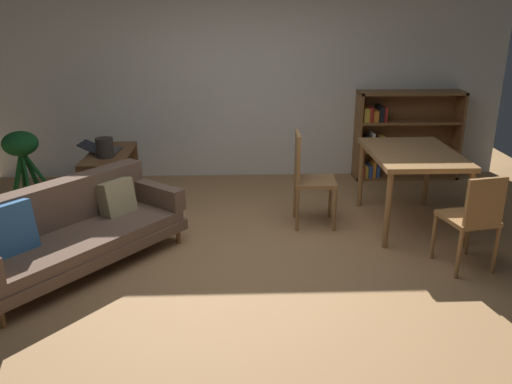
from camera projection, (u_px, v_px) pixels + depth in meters
name	position (u px, v px, depth m)	size (l,w,h in m)	color
ground_plane	(256.00, 263.00, 4.77)	(8.16, 8.16, 0.00)	#A87A4C
back_wall_panel	(248.00, 76.00, 6.86)	(6.80, 0.10, 2.70)	silver
fabric_couch	(70.00, 229.00, 4.59)	(1.82, 2.00, 0.74)	brown
media_console	(111.00, 179.00, 6.11)	(0.46, 1.07, 0.62)	brown
open_laptop	(102.00, 149.00, 6.05)	(0.46, 0.34, 0.11)	#333338
desk_speaker	(105.00, 148.00, 5.80)	(0.19, 0.19, 0.22)	#2D2823
potted_floor_plant	(24.00, 169.00, 5.77)	(0.45, 0.47, 0.94)	brown
dining_table	(413.00, 159.00, 5.38)	(0.87, 1.22, 0.81)	olive
dining_chair_near	(473.00, 217.00, 4.49)	(0.48, 0.49, 0.89)	olive
dining_chair_far	(308.00, 175.00, 5.44)	(0.44, 0.43, 1.00)	olive
bookshelf	(400.00, 135.00, 7.01)	(1.38, 0.34, 1.17)	brown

